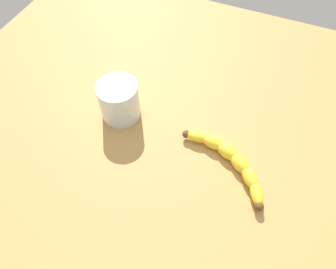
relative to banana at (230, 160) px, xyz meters
The scene contains 3 objects.
wooden_tabletop 15.88cm from the banana, 70.46° to the right, with size 120.00×120.00×3.00cm, color #B28648.
banana is the anchor object (origin of this frame).
smoothie_glass 27.62cm from the banana, 96.72° to the right, with size 9.09×9.09×9.20cm.
Camera 1 is at (28.22, 14.61, 59.93)cm, focal length 32.46 mm.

